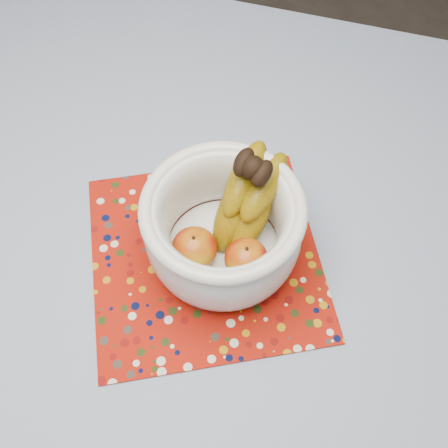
% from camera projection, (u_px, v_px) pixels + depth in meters
% --- Properties ---
extents(table, '(1.20, 1.20, 0.75)m').
position_uv_depth(table, '(164.00, 266.00, 0.96)').
color(table, brown).
rests_on(table, ground).
extents(tablecloth, '(1.32, 1.32, 0.01)m').
position_uv_depth(tablecloth, '(159.00, 244.00, 0.89)').
color(tablecloth, slate).
rests_on(tablecloth, table).
extents(placemat, '(0.50, 0.50, 0.00)m').
position_uv_depth(placemat, '(205.00, 256.00, 0.87)').
color(placemat, '#961308').
rests_on(placemat, tablecloth).
extents(fruit_bowl, '(0.24, 0.26, 0.19)m').
position_uv_depth(fruit_bowl, '(231.00, 221.00, 0.80)').
color(fruit_bowl, silver).
rests_on(fruit_bowl, placemat).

